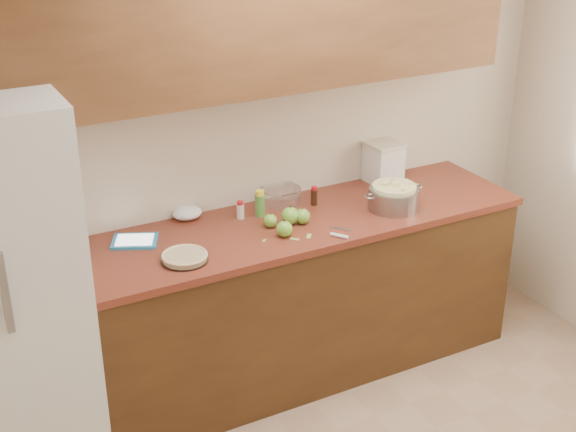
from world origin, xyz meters
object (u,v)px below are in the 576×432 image
pie (185,257)px  flour_canister (383,162)px  colander (394,197)px  tablet (135,241)px

pie → flour_canister: 1.43m
colander → tablet: (-1.35, 0.26, -0.06)m
flour_canister → tablet: 1.53m
flour_canister → pie: bearing=-164.3°
colander → flour_canister: flour_canister is taller
colander → pie: bearing=-178.3°
pie → flour_canister: (1.38, 0.39, 0.10)m
flour_canister → tablet: size_ratio=0.89×
tablet → colander: bearing=14.2°
pie → colander: 1.21m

